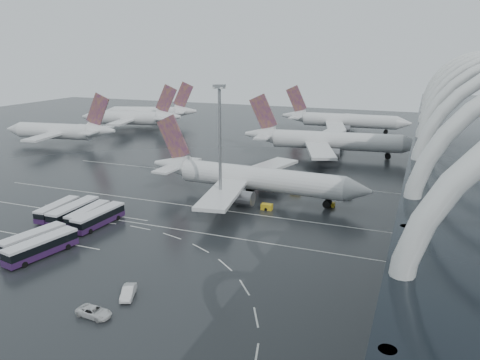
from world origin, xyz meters
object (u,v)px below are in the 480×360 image
at_px(bus_row_near_a, 57,209).
at_px(bus_row_far_b, 33,239).
at_px(bus_row_near_b, 74,211).
at_px(floodlight_mast, 220,133).
at_px(jet_remote_far, 151,113).
at_px(bus_row_near_d, 99,217).
at_px(van_curve_c, 128,292).
at_px(bus_row_far_c, 41,247).
at_px(jet_remote_mid, 132,118).
at_px(gse_cart_belly_e, 296,189).
at_px(van_curve_a, 94,312).
at_px(gse_cart_belly_a, 331,205).
at_px(airliner_main, 250,178).
at_px(gse_cart_belly_c, 267,207).
at_px(airliner_gate_b, 327,141).
at_px(airliner_gate_c, 342,121).
at_px(gse_cart_belly_b, 348,195).
at_px(bus_row_near_c, 88,214).
at_px(jet_remote_west, 62,131).

height_order(bus_row_near_a, bus_row_far_b, bus_row_far_b).
relative_size(bus_row_near_b, floodlight_mast, 0.49).
xyz_separation_m(jet_remote_far, bus_row_near_d, (63.84, -122.24, -3.50)).
bearing_deg(bus_row_near_b, van_curve_c, -128.89).
bearing_deg(bus_row_far_c, jet_remote_mid, 38.49).
bearing_deg(gse_cart_belly_e, jet_remote_mid, 144.79).
relative_size(van_curve_a, floodlight_mast, 0.18).
distance_m(bus_row_near_a, gse_cart_belly_a, 60.98).
xyz_separation_m(airliner_main, bus_row_near_d, (-22.07, -29.61, -3.03)).
bearing_deg(gse_cart_belly_c, gse_cart_belly_a, 29.75).
bearing_deg(airliner_gate_b, airliner_main, -105.26).
distance_m(airliner_main, bus_row_far_b, 50.66).
xyz_separation_m(jet_remote_far, van_curve_c, (86.27, -144.41, -4.49)).
bearing_deg(jet_remote_mid, airliner_main, 126.74).
bearing_deg(airliner_gate_c, airliner_gate_b, -87.80).
bearing_deg(gse_cart_belly_b, jet_remote_mid, 148.44).
bearing_deg(bus_row_near_c, jet_remote_mid, 27.15).
distance_m(airliner_main, bus_row_near_c, 38.52).
bearing_deg(airliner_gate_c, bus_row_near_d, -103.19).
xyz_separation_m(jet_remote_far, bus_row_far_c, (63.98, -138.15, -3.47)).
height_order(airliner_gate_b, gse_cart_belly_c, airliner_gate_b).
relative_size(floodlight_mast, gse_cart_belly_a, 14.72).
xyz_separation_m(airliner_main, bus_row_near_c, (-25.72, -28.50, -3.18)).
height_order(bus_row_near_d, gse_cart_belly_a, bus_row_near_d).
bearing_deg(bus_row_near_b, bus_row_far_b, -168.17).
relative_size(bus_row_near_c, bus_row_far_b, 0.95).
height_order(airliner_main, van_curve_a, airliner_main).
bearing_deg(gse_cart_belly_a, jet_remote_mid, 144.46).
height_order(jet_remote_mid, bus_row_far_c, jet_remote_mid).
xyz_separation_m(airliner_main, airliner_gate_b, (8.18, 52.98, 0.34)).
xyz_separation_m(bus_row_near_d, van_curve_a, (21.14, -28.29, -1.08)).
height_order(airliner_main, van_curve_c, airliner_main).
bearing_deg(bus_row_near_d, gse_cart_belly_a, -51.67).
height_order(jet_remote_mid, bus_row_near_c, jet_remote_mid).
xyz_separation_m(bus_row_near_b, gse_cart_belly_c, (36.33, 21.14, -1.14)).
xyz_separation_m(floodlight_mast, gse_cart_belly_c, (9.77, 3.76, -16.89)).
bearing_deg(gse_cart_belly_e, gse_cart_belly_b, 2.25).
bearing_deg(bus_row_far_c, van_curve_c, -94.66).
distance_m(airliner_gate_c, jet_remote_mid, 93.52).
height_order(jet_remote_far, bus_row_far_c, jet_remote_far).
distance_m(jet_remote_west, gse_cart_belly_e, 102.15).
xyz_separation_m(airliner_main, bus_row_far_c, (-21.93, -45.52, -3.00)).
distance_m(bus_row_near_a, gse_cart_belly_b, 67.70).
height_order(bus_row_near_b, gse_cart_belly_a, bus_row_near_b).
height_order(airliner_gate_c, floodlight_mast, floodlight_mast).
xyz_separation_m(airliner_gate_b, gse_cart_belly_b, (14.34, -44.01, -4.61)).
bearing_deg(gse_cart_belly_e, bus_row_far_c, -120.12).
xyz_separation_m(bus_row_far_c, van_curve_a, (20.99, -12.37, -1.11)).
xyz_separation_m(airliner_gate_c, jet_remote_west, (-93.79, -68.28, 0.20)).
xyz_separation_m(bus_row_near_b, bus_row_far_b, (3.34, -14.79, -0.15)).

